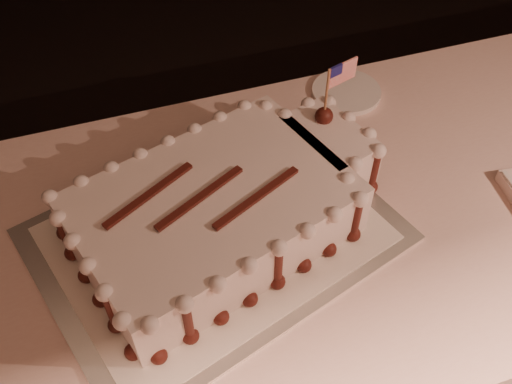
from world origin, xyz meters
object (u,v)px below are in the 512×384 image
object	(u,v)px
cake_board	(215,235)
side_plate	(346,92)
banquet_table	(336,301)
sheet_cake	(229,205)

from	to	relation	value
cake_board	side_plate	size ratio (longest dim) A/B	3.88
banquet_table	sheet_cake	bearing A→B (deg)	175.98
banquet_table	side_plate	bearing A→B (deg)	68.95
sheet_cake	cake_board	bearing A→B (deg)	-162.54
banquet_table	side_plate	distance (m)	0.51
cake_board	side_plate	world-z (taller)	side_plate
side_plate	sheet_cake	bearing A→B (deg)	-141.74
banquet_table	sheet_cake	size ratio (longest dim) A/B	3.93
cake_board	banquet_table	bearing A→B (deg)	-18.89
cake_board	sheet_cake	size ratio (longest dim) A/B	1.01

